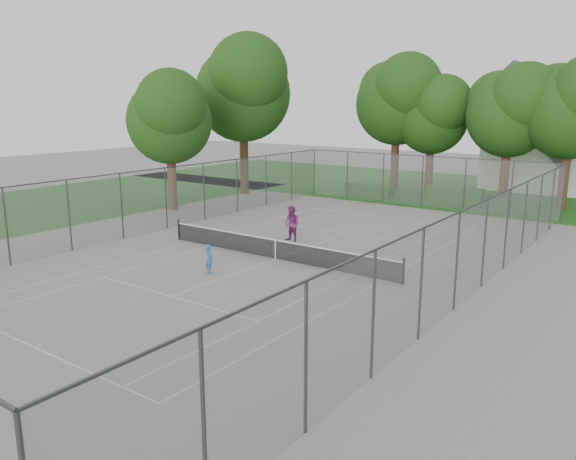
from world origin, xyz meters
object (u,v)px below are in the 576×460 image
Objects in this scene: tennis_net at (275,248)px; girl_player at (209,259)px; woman_player at (292,224)px; house at (543,139)px.

girl_player is at bearing -105.45° from tennis_net.
girl_player reaches higher than tennis_net.
woman_player is (-0.41, 6.64, 0.30)m from girl_player.
house is 8.15× the size of girl_player.
house is 34.15m from girl_player.
tennis_net is 3.55m from girl_player.
woman_player is (-1.35, 3.22, 0.42)m from tennis_net.
woman_player is (-6.27, -26.82, -3.22)m from house.
girl_player is 0.68× the size of woman_player.
woman_player reaches higher than girl_player.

